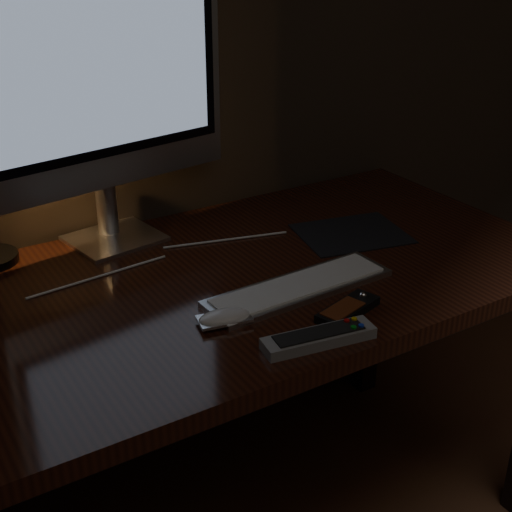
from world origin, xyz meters
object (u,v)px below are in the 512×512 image
desk (193,320)px  keyboard (299,287)px  mouse (224,319)px  media_remote (348,309)px  monitor (101,79)px  tv_remote (319,338)px

desk → keyboard: 0.28m
mouse → media_remote: size_ratio=0.65×
monitor → keyboard: (0.23, -0.43, -0.37)m
keyboard → mouse: size_ratio=4.11×
keyboard → tv_remote: 0.20m
desk → monitor: monitor is taller
media_remote → monitor: bearing=98.5°
mouse → keyboard: bearing=21.8°
monitor → tv_remote: (0.14, -0.61, -0.37)m
desk → monitor: 0.56m
monitor → mouse: monitor is taller
mouse → media_remote: (0.22, -0.09, 0.00)m
mouse → desk: bearing=89.9°
keyboard → tv_remote: (-0.08, -0.18, 0.00)m
monitor → mouse: size_ratio=6.41×
monitor → keyboard: 0.61m
keyboard → media_remote: 0.13m
tv_remote → keyboard: bearing=74.4°
desk → keyboard: size_ratio=3.90×
media_remote → tv_remote: 0.12m
media_remote → desk: bearing=101.4°
desk → media_remote: media_remote is taller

